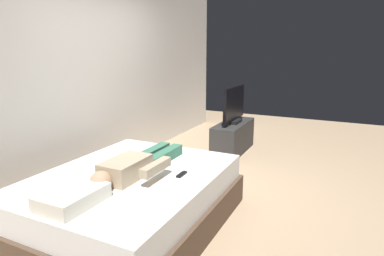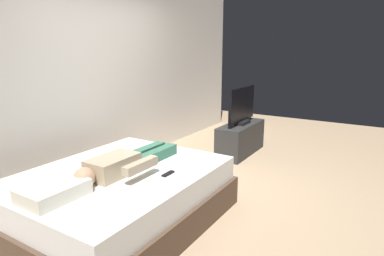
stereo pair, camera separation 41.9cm
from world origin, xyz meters
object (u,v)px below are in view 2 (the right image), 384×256
at_px(pillow, 54,192).
at_px(person, 124,163).
at_px(bed, 120,198).
at_px(remote, 168,174).
at_px(tv_stand, 241,139).
at_px(tv, 242,106).

height_order(pillow, person, person).
bearing_deg(pillow, bed, 0.00).
bearing_deg(remote, person, 110.47).
bearing_deg(tv_stand, remote, -171.94).
bearing_deg(person, remote, -69.53).
xyz_separation_m(person, tv, (2.65, -0.05, 0.16)).
xyz_separation_m(pillow, person, (0.73, -0.05, 0.02)).
distance_m(tv_stand, tv, 0.53).
relative_size(person, tv, 1.43).
relative_size(pillow, remote, 3.20).
bearing_deg(pillow, tv, -1.79).
bearing_deg(tv, tv_stand, 14.04).
relative_size(pillow, tv_stand, 0.44).
bearing_deg(remote, pillow, 152.39).
relative_size(tv_stand, tv, 1.25).
bearing_deg(bed, remote, -68.60).
xyz_separation_m(tv_stand, tv, (-0.00, -0.00, 0.53)).
bearing_deg(tv_stand, tv, -165.96).
height_order(pillow, tv_stand, pillow).
bearing_deg(pillow, person, -4.29).
bearing_deg(person, pillow, 175.71).
bearing_deg(tv_stand, person, 178.90).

